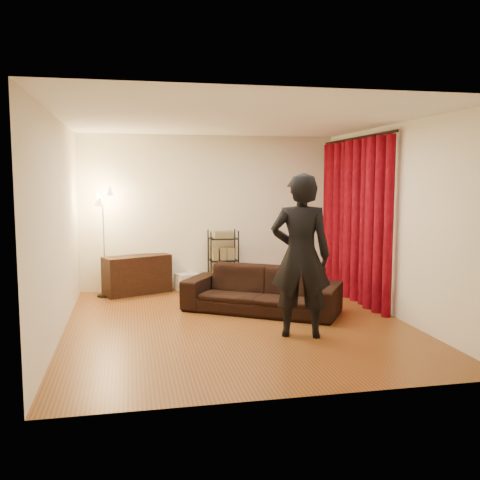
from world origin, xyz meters
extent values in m
plane|color=brown|center=(0.00, 0.00, 0.00)|extent=(5.00, 5.00, 0.00)
plane|color=white|center=(0.00, 0.00, 2.70)|extent=(5.00, 5.00, 0.00)
plane|color=#ECE6C9|center=(0.00, 2.50, 1.35)|extent=(5.00, 0.00, 5.00)
plane|color=#ECE6C9|center=(0.00, -2.50, 1.35)|extent=(5.00, 0.00, 5.00)
plane|color=#ECE6C9|center=(-2.25, 0.00, 1.35)|extent=(0.00, 5.00, 5.00)
plane|color=#ECE6C9|center=(2.25, 0.00, 1.35)|extent=(0.00, 5.00, 5.00)
cylinder|color=black|center=(2.15, 1.12, 2.58)|extent=(0.04, 2.65, 0.04)
imported|color=black|center=(0.47, 0.57, 0.33)|extent=(2.36, 1.93, 0.65)
imported|color=black|center=(0.65, -0.70, 1.00)|extent=(0.84, 0.68, 2.01)
cube|color=black|center=(-1.28, 2.23, 0.32)|extent=(1.19, 0.82, 0.65)
camera|label=1|loc=(-1.38, -6.87, 1.93)|focal=40.00mm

